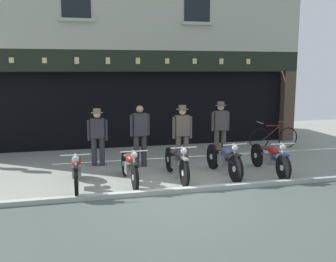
{
  "coord_description": "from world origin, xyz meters",
  "views": [
    {
      "loc": [
        -2.12,
        -7.72,
        2.68
      ],
      "look_at": [
        0.46,
        2.76,
        0.93
      ],
      "focal_mm": 40.95,
      "sensor_mm": 36.0,
      "label": 1
    }
  ],
  "objects_px": {
    "salesman_left": "(98,134)",
    "advert_board_near": "(214,92)",
    "motorcycle_center_left": "(130,166)",
    "salesman_right": "(182,132)",
    "motorcycle_right": "(270,157)",
    "motorcycle_left": "(77,169)",
    "assistant_far_right": "(220,127)",
    "motorcycle_center_right": "(224,159)",
    "motorcycle_center": "(177,162)",
    "shopkeeper_center": "(140,133)",
    "leaning_bicycle": "(274,137)"
  },
  "relations": [
    {
      "from": "shopkeeper_center",
      "to": "assistant_far_right",
      "type": "height_order",
      "value": "assistant_far_right"
    },
    {
      "from": "motorcycle_center_left",
      "to": "shopkeeper_center",
      "type": "xyz_separation_m",
      "value": [
        0.5,
        1.44,
        0.53
      ]
    },
    {
      "from": "shopkeeper_center",
      "to": "motorcycle_left",
      "type": "bearing_deg",
      "value": 33.41
    },
    {
      "from": "motorcycle_center_left",
      "to": "salesman_right",
      "type": "bearing_deg",
      "value": -143.85
    },
    {
      "from": "shopkeeper_center",
      "to": "advert_board_near",
      "type": "xyz_separation_m",
      "value": [
        3.22,
        2.88,
        0.93
      ]
    },
    {
      "from": "motorcycle_left",
      "to": "motorcycle_right",
      "type": "distance_m",
      "value": 4.88
    },
    {
      "from": "motorcycle_center",
      "to": "advert_board_near",
      "type": "height_order",
      "value": "advert_board_near"
    },
    {
      "from": "salesman_left",
      "to": "advert_board_near",
      "type": "distance_m",
      "value": 5.09
    },
    {
      "from": "motorcycle_left",
      "to": "motorcycle_right",
      "type": "xyz_separation_m",
      "value": [
        4.88,
        0.04,
        -0.0
      ]
    },
    {
      "from": "motorcycle_center",
      "to": "advert_board_near",
      "type": "distance_m",
      "value": 5.16
    },
    {
      "from": "motorcycle_right",
      "to": "shopkeeper_center",
      "type": "height_order",
      "value": "shopkeeper_center"
    },
    {
      "from": "motorcycle_center_right",
      "to": "motorcycle_center_left",
      "type": "bearing_deg",
      "value": -2.15
    },
    {
      "from": "motorcycle_right",
      "to": "salesman_left",
      "type": "height_order",
      "value": "salesman_left"
    },
    {
      "from": "motorcycle_center_right",
      "to": "motorcycle_right",
      "type": "distance_m",
      "value": 1.24
    },
    {
      "from": "salesman_right",
      "to": "advert_board_near",
      "type": "xyz_separation_m",
      "value": [
        2.04,
        2.99,
        0.93
      ]
    },
    {
      "from": "salesman_left",
      "to": "advert_board_near",
      "type": "xyz_separation_m",
      "value": [
        4.34,
        2.47,
        0.98
      ]
    },
    {
      "from": "motorcycle_left",
      "to": "salesman_left",
      "type": "xyz_separation_m",
      "value": [
        0.6,
        1.92,
        0.46
      ]
    },
    {
      "from": "motorcycle_center",
      "to": "shopkeeper_center",
      "type": "relative_size",
      "value": 1.18
    },
    {
      "from": "motorcycle_right",
      "to": "salesman_right",
      "type": "xyz_separation_m",
      "value": [
        -1.97,
        1.37,
        0.52
      ]
    },
    {
      "from": "motorcycle_center_left",
      "to": "shopkeeper_center",
      "type": "relative_size",
      "value": 1.12
    },
    {
      "from": "motorcycle_center_left",
      "to": "motorcycle_center",
      "type": "relative_size",
      "value": 0.95
    },
    {
      "from": "motorcycle_center",
      "to": "motorcycle_center_right",
      "type": "bearing_deg",
      "value": 178.46
    },
    {
      "from": "motorcycle_left",
      "to": "assistant_far_right",
      "type": "distance_m",
      "value": 4.74
    },
    {
      "from": "motorcycle_center",
      "to": "motorcycle_right",
      "type": "height_order",
      "value": "same"
    },
    {
      "from": "motorcycle_center",
      "to": "assistant_far_right",
      "type": "height_order",
      "value": "assistant_far_right"
    },
    {
      "from": "motorcycle_center_left",
      "to": "motorcycle_right",
      "type": "distance_m",
      "value": 3.65
    },
    {
      "from": "assistant_far_right",
      "to": "advert_board_near",
      "type": "height_order",
      "value": "advert_board_near"
    },
    {
      "from": "motorcycle_right",
      "to": "advert_board_near",
      "type": "bearing_deg",
      "value": -90.48
    },
    {
      "from": "motorcycle_center_left",
      "to": "motorcycle_left",
      "type": "bearing_deg",
      "value": 0.98
    },
    {
      "from": "leaning_bicycle",
      "to": "advert_board_near",
      "type": "bearing_deg",
      "value": 49.95
    },
    {
      "from": "motorcycle_left",
      "to": "salesman_left",
      "type": "bearing_deg",
      "value": -106.21
    },
    {
      "from": "motorcycle_center_right",
      "to": "salesman_right",
      "type": "xyz_separation_m",
      "value": [
        -0.73,
        1.28,
        0.51
      ]
    },
    {
      "from": "motorcycle_center",
      "to": "salesman_right",
      "type": "distance_m",
      "value": 1.45
    },
    {
      "from": "salesman_right",
      "to": "motorcycle_center_left",
      "type": "bearing_deg",
      "value": 41.39
    },
    {
      "from": "assistant_far_right",
      "to": "motorcycle_center_right",
      "type": "bearing_deg",
      "value": 73.11
    },
    {
      "from": "shopkeeper_center",
      "to": "advert_board_near",
      "type": "relative_size",
      "value": 1.6
    },
    {
      "from": "motorcycle_center_right",
      "to": "motorcycle_right",
      "type": "xyz_separation_m",
      "value": [
        1.24,
        -0.09,
        -0.01
      ]
    },
    {
      "from": "salesman_right",
      "to": "leaning_bicycle",
      "type": "xyz_separation_m",
      "value": [
        3.7,
        1.53,
        -0.56
      ]
    },
    {
      "from": "motorcycle_center_right",
      "to": "salesman_left",
      "type": "height_order",
      "value": "salesman_left"
    },
    {
      "from": "assistant_far_right",
      "to": "salesman_right",
      "type": "bearing_deg",
      "value": 25.2
    },
    {
      "from": "motorcycle_center_left",
      "to": "motorcycle_center_right",
      "type": "distance_m",
      "value": 2.41
    },
    {
      "from": "motorcycle_right",
      "to": "assistant_far_right",
      "type": "xyz_separation_m",
      "value": [
        -0.61,
        1.96,
        0.53
      ]
    },
    {
      "from": "salesman_right",
      "to": "salesman_left",
      "type": "bearing_deg",
      "value": -9.72
    },
    {
      "from": "motorcycle_right",
      "to": "salesman_left",
      "type": "distance_m",
      "value": 4.69
    },
    {
      "from": "salesman_right",
      "to": "assistant_far_right",
      "type": "relative_size",
      "value": 0.99
    },
    {
      "from": "assistant_far_right",
      "to": "leaning_bicycle",
      "type": "xyz_separation_m",
      "value": [
        2.33,
        0.93,
        -0.58
      ]
    },
    {
      "from": "motorcycle_center",
      "to": "leaning_bicycle",
      "type": "relative_size",
      "value": 1.13
    },
    {
      "from": "motorcycle_right",
      "to": "assistant_far_right",
      "type": "relative_size",
      "value": 1.19
    },
    {
      "from": "motorcycle_center_left",
      "to": "shopkeeper_center",
      "type": "distance_m",
      "value": 1.61
    },
    {
      "from": "advert_board_near",
      "to": "leaning_bicycle",
      "type": "distance_m",
      "value": 2.67
    }
  ]
}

